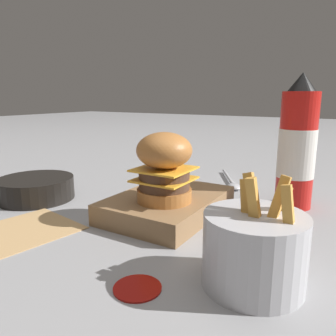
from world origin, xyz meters
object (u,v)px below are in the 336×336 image
(burger, at_px, (164,167))
(side_bowl, at_px, (36,188))
(ketchup_bottle, at_px, (297,148))
(fries_basket, at_px, (254,249))
(spoon, at_px, (232,183))
(serving_board, at_px, (168,205))

(burger, distance_m, side_bowl, 0.31)
(burger, bearing_deg, ketchup_bottle, 138.38)
(ketchup_bottle, height_order, fries_basket, ketchup_bottle)
(ketchup_bottle, relative_size, side_bowl, 1.65)
(side_bowl, relative_size, spoon, 0.89)
(burger, bearing_deg, side_bowl, -83.39)
(burger, relative_size, fries_basket, 0.89)
(fries_basket, height_order, spoon, fries_basket)
(fries_basket, xyz_separation_m, side_bowl, (-0.08, -0.48, -0.02))
(serving_board, bearing_deg, fries_basket, 54.19)
(serving_board, bearing_deg, side_bowl, -76.97)
(ketchup_bottle, height_order, spoon, ketchup_bottle)
(burger, xyz_separation_m, ketchup_bottle, (-0.20, 0.17, 0.02))
(side_bowl, bearing_deg, ketchup_bottle, 116.13)
(burger, bearing_deg, serving_board, -159.52)
(side_bowl, bearing_deg, spoon, 134.30)
(serving_board, relative_size, burger, 1.99)
(side_bowl, xyz_separation_m, spoon, (-0.31, 0.32, -0.02))
(ketchup_bottle, height_order, side_bowl, ketchup_bottle)
(serving_board, distance_m, ketchup_bottle, 0.27)
(spoon, bearing_deg, side_bowl, -75.94)
(serving_board, height_order, burger, burger)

